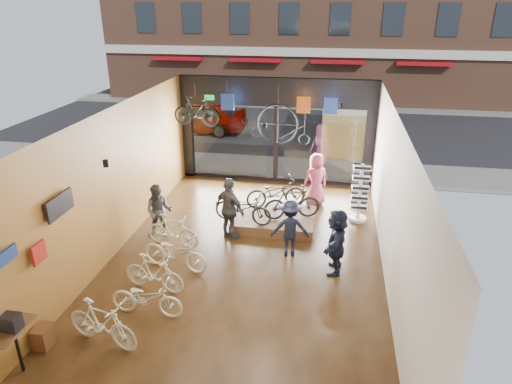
% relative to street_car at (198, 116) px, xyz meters
% --- Properties ---
extents(ground_plane, '(7.00, 12.00, 0.04)m').
position_rel_street_car_xyz_m(ground_plane, '(4.75, -12.00, -0.85)').
color(ground_plane, black).
rests_on(ground_plane, ground).
extents(ceiling, '(7.00, 12.00, 0.04)m').
position_rel_street_car_xyz_m(ceiling, '(4.75, -12.00, 2.99)').
color(ceiling, black).
rests_on(ceiling, ground).
extents(wall_left, '(0.04, 12.00, 3.80)m').
position_rel_street_car_xyz_m(wall_left, '(1.23, -12.00, 1.07)').
color(wall_left, olive).
rests_on(wall_left, ground).
extents(wall_right, '(0.04, 12.00, 3.80)m').
position_rel_street_car_xyz_m(wall_right, '(8.27, -12.00, 1.07)').
color(wall_right, beige).
rests_on(wall_right, ground).
extents(storefront, '(7.00, 0.26, 3.80)m').
position_rel_street_car_xyz_m(storefront, '(4.75, -6.00, 1.07)').
color(storefront, black).
rests_on(storefront, ground).
extents(exit_sign, '(0.35, 0.06, 0.18)m').
position_rel_street_car_xyz_m(exit_sign, '(2.35, -6.12, 2.22)').
color(exit_sign, '#198C26').
rests_on(exit_sign, storefront).
extents(street_road, '(30.00, 18.00, 0.02)m').
position_rel_street_car_xyz_m(street_road, '(4.75, 3.00, -0.84)').
color(street_road, black).
rests_on(street_road, ground).
extents(sidewalk_near, '(30.00, 2.40, 0.12)m').
position_rel_street_car_xyz_m(sidewalk_near, '(4.75, -4.80, -0.77)').
color(sidewalk_near, slate).
rests_on(sidewalk_near, ground).
extents(sidewalk_far, '(30.00, 2.00, 0.12)m').
position_rel_street_car_xyz_m(sidewalk_far, '(4.75, 7.00, -0.77)').
color(sidewalk_far, slate).
rests_on(sidewalk_far, ground).
extents(street_car, '(4.87, 1.96, 1.66)m').
position_rel_street_car_xyz_m(street_car, '(0.00, 0.00, 0.00)').
color(street_car, gray).
rests_on(street_car, street_road).
extents(box_truck, '(2.01, 6.03, 2.37)m').
position_rel_street_car_xyz_m(box_truck, '(7.28, -1.00, 0.36)').
color(box_truck, silver).
rests_on(box_truck, street_road).
extents(floor_bike_1, '(1.70, 0.84, 0.98)m').
position_rel_street_car_xyz_m(floor_bike_1, '(2.60, -15.35, -0.34)').
color(floor_bike_1, beige).
rests_on(floor_bike_1, ground_plane).
extents(floor_bike_2, '(1.62, 0.60, 0.84)m').
position_rel_street_car_xyz_m(floor_bike_2, '(3.09, -14.33, -0.41)').
color(floor_bike_2, beige).
rests_on(floor_bike_2, ground_plane).
extents(floor_bike_3, '(1.58, 0.68, 0.92)m').
position_rel_street_car_xyz_m(floor_bike_3, '(2.92, -13.45, -0.37)').
color(floor_bike_3, beige).
rests_on(floor_bike_3, ground_plane).
extents(floor_bike_4, '(1.86, 0.96, 0.93)m').
position_rel_street_car_xyz_m(floor_bike_4, '(3.09, -12.49, -0.37)').
color(floor_bike_4, beige).
rests_on(floor_bike_4, ground_plane).
extents(floor_bike_5, '(1.61, 0.69, 0.94)m').
position_rel_street_car_xyz_m(floor_bike_5, '(2.64, -11.41, -0.36)').
color(floor_bike_5, beige).
rests_on(floor_bike_5, ground_plane).
extents(display_platform, '(2.40, 1.80, 0.30)m').
position_rel_street_car_xyz_m(display_platform, '(5.21, -9.65, -0.68)').
color(display_platform, brown).
rests_on(display_platform, ground_plane).
extents(display_bike_left, '(1.82, 0.91, 0.91)m').
position_rel_street_car_xyz_m(display_bike_left, '(4.37, -10.24, -0.07)').
color(display_bike_left, black).
rests_on(display_bike_left, display_platform).
extents(display_bike_mid, '(1.75, 1.01, 1.01)m').
position_rel_street_car_xyz_m(display_bike_mid, '(5.73, -9.75, -0.02)').
color(display_bike_mid, black).
rests_on(display_bike_mid, display_platform).
extents(display_bike_right, '(1.95, 1.24, 0.97)m').
position_rel_street_car_xyz_m(display_bike_right, '(5.16, -9.02, -0.05)').
color(display_bike_right, black).
rests_on(display_bike_right, display_platform).
extents(customer_1, '(0.84, 0.70, 1.58)m').
position_rel_street_car_xyz_m(customer_1, '(2.10, -10.94, -0.04)').
color(customer_1, '#3F3F44').
rests_on(customer_1, ground_plane).
extents(customer_2, '(1.14, 0.95, 1.82)m').
position_rel_street_car_xyz_m(customer_2, '(4.10, -10.72, 0.08)').
color(customer_2, '#3F3F44').
rests_on(customer_2, ground_plane).
extents(customer_3, '(1.09, 0.72, 1.58)m').
position_rel_street_car_xyz_m(customer_3, '(5.84, -11.31, -0.04)').
color(customer_3, '#161C33').
rests_on(customer_3, ground_plane).
extents(customer_4, '(1.01, 0.90, 1.74)m').
position_rel_street_car_xyz_m(customer_4, '(6.33, -7.92, 0.04)').
color(customer_4, '#CC4C72').
rests_on(customer_4, ground_plane).
extents(customer_5, '(0.61, 1.59, 1.68)m').
position_rel_street_car_xyz_m(customer_5, '(7.04, -11.91, 0.01)').
color(customer_5, '#161C33').
rests_on(customer_5, ground_plane).
extents(sunglasses_rack, '(0.60, 0.52, 1.82)m').
position_rel_street_car_xyz_m(sunglasses_rack, '(7.70, -8.90, 0.08)').
color(sunglasses_rack, white).
rests_on(sunglasses_rack, ground_plane).
extents(wall_merch, '(0.40, 2.40, 2.60)m').
position_rel_street_car_xyz_m(wall_merch, '(1.37, -15.50, 0.47)').
color(wall_merch, navy).
rests_on(wall_merch, wall_left).
extents(penny_farthing, '(1.65, 0.06, 1.32)m').
position_rel_street_car_xyz_m(penny_farthing, '(5.27, -7.54, 1.67)').
color(penny_farthing, black).
rests_on(penny_farthing, ceiling).
extents(hung_bike, '(1.63, 0.67, 0.95)m').
position_rel_street_car_xyz_m(hung_bike, '(2.34, -7.80, 2.10)').
color(hung_bike, black).
rests_on(hung_bike, ceiling).
extents(jersey_left, '(0.45, 0.03, 0.55)m').
position_rel_street_car_xyz_m(jersey_left, '(3.16, -6.80, 2.22)').
color(jersey_left, '#1E3F99').
rests_on(jersey_left, ceiling).
extents(jersey_mid, '(0.45, 0.03, 0.55)m').
position_rel_street_car_xyz_m(jersey_mid, '(5.75, -6.80, 2.22)').
color(jersey_mid, '#CC5919').
rests_on(jersey_mid, ceiling).
extents(jersey_right, '(0.45, 0.03, 0.55)m').
position_rel_street_car_xyz_m(jersey_right, '(6.64, -6.80, 2.22)').
color(jersey_right, '#1E3F99').
rests_on(jersey_right, ceiling).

